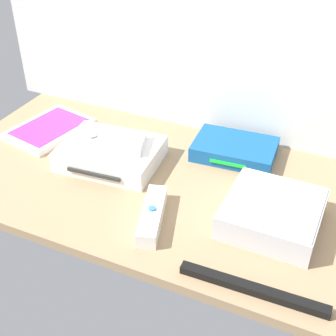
{
  "coord_description": "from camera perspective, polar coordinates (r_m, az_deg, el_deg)",
  "views": [
    {
      "loc": [
        32.01,
        -70.74,
        58.32
      ],
      "look_at": [
        0.0,
        0.0,
        4.0
      ],
      "focal_mm": 50.0,
      "sensor_mm": 36.0,
      "label": 1
    }
  ],
  "objects": [
    {
      "name": "game_console",
      "position": [
        1.03,
        -6.99,
        1.74
      ],
      "size": [
        22.21,
        17.76,
        4.4
      ],
      "rotation": [
        0.0,
        0.0,
        0.08
      ],
      "color": "white",
      "rests_on": "ground_plane"
    },
    {
      "name": "remote_classic_pad",
      "position": [
        1.01,
        -7.03,
        3.18
      ],
      "size": [
        16.1,
        11.81,
        2.4
      ],
      "rotation": [
        0.0,
        0.0,
        0.29
      ],
      "color": "white",
      "rests_on": "game_console"
    },
    {
      "name": "ground_plane",
      "position": [
        0.98,
        0.0,
        -2.4
      ],
      "size": [
        100.0,
        48.0,
        2.0
      ],
      "primitive_type": "cube",
      "color": "#9E7F5B",
      "rests_on": "ground"
    },
    {
      "name": "game_case",
      "position": [
        1.18,
        -14.24,
        4.65
      ],
      "size": [
        17.07,
        21.3,
        1.56
      ],
      "rotation": [
        0.0,
        0.0,
        -0.2
      ],
      "color": "white",
      "rests_on": "ground_plane"
    },
    {
      "name": "mini_computer",
      "position": [
        0.88,
        12.63,
        -5.38
      ],
      "size": [
        17.26,
        17.26,
        5.3
      ],
      "rotation": [
        0.0,
        0.0,
        -0.02
      ],
      "color": "silver",
      "rests_on": "ground_plane"
    },
    {
      "name": "network_router",
      "position": [
        1.06,
        8.13,
        2.28
      ],
      "size": [
        18.77,
        13.25,
        3.4
      ],
      "rotation": [
        0.0,
        0.0,
        0.07
      ],
      "color": "#145193",
      "rests_on": "ground_plane"
    },
    {
      "name": "sensor_bar",
      "position": [
        0.77,
        10.27,
        -14.3
      ],
      "size": [
        24.04,
        2.36,
        1.4
      ],
      "primitive_type": "cube",
      "rotation": [
        0.0,
        0.0,
        0.02
      ],
      "color": "black",
      "rests_on": "ground_plane"
    },
    {
      "name": "remote_wand",
      "position": [
        0.87,
        -1.93,
        -5.8
      ],
      "size": [
        7.71,
        15.21,
        3.4
      ],
      "rotation": [
        0.0,
        0.0,
        0.29
      ],
      "color": "white",
      "rests_on": "ground_plane"
    }
  ]
}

